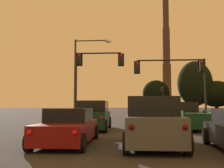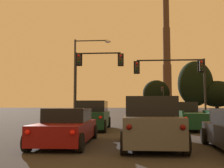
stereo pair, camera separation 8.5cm
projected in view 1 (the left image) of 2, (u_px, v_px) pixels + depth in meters
sedan_left_lane_second at (69, 127)px, 10.57m from camera, size 2.06×4.73×1.43m
suv_center_lane_second at (151, 122)px, 10.08m from camera, size 2.12×4.91×1.86m
pickup_truck_right_lane_front at (188, 117)px, 17.49m from camera, size 2.41×5.58×1.82m
suv_left_lane_front at (93, 116)px, 16.97m from camera, size 2.19×4.94×1.86m
traffic_light_far_right at (163, 95)px, 58.09m from camera, size 0.78×0.50×5.99m
traffic_light_overhead_right at (180, 73)px, 24.54m from camera, size 6.77×0.50×5.96m
traffic_light_overhead_left at (91, 69)px, 24.99m from camera, size 4.79×0.50×6.69m
street_lamp at (81, 70)px, 26.93m from camera, size 3.83×0.36×8.44m
smokestack at (167, 62)px, 126.71m from camera, size 6.57×6.57×58.10m
treeline_far_right at (195, 84)px, 83.53m from camera, size 10.98×9.88×15.97m
treeline_center_left at (156, 93)px, 85.45m from camera, size 8.71×7.84×10.05m
treeline_center_right at (216, 94)px, 82.24m from camera, size 11.43×10.28×9.52m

